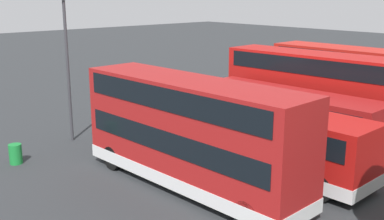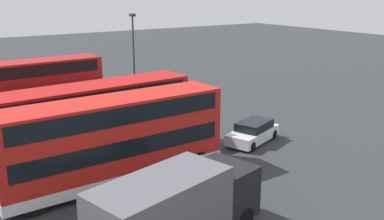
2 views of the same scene
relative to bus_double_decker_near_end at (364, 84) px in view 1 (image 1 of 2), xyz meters
name	(u,v)px [view 1 (image 1 of 2)]	position (x,y,z in m)	size (l,w,h in m)	color
ground_plane	(175,113)	(7.15, -9.47, -2.45)	(140.00, 140.00, 0.00)	#2D3033
bus_double_decker_near_end	(364,84)	(0.00, 0.00, 0.00)	(2.88, 12.05, 4.55)	red
bus_double_decker_second	(325,91)	(3.73, -0.34, 0.00)	(3.40, 12.21, 4.55)	#B71411
bus_single_deck_third	(288,116)	(7.16, -0.24, -0.83)	(3.00, 10.19, 2.95)	#A51919
bus_single_deck_fourth	(249,131)	(10.65, 0.15, -0.83)	(2.94, 12.04, 2.95)	#B71411
bus_double_decker_fifth	(190,131)	(14.51, 0.40, 0.00)	(3.00, 10.90, 4.55)	#A51919
car_hatchback_silver	(234,89)	(0.73, -10.16, -1.75)	(3.12, 4.58, 1.43)	silver
lamp_post_tall	(67,57)	(15.10, -8.70, 2.11)	(0.70, 0.30, 7.77)	#38383D
waste_bin_yellow	(16,154)	(18.82, -7.20, -1.98)	(0.60, 0.60, 0.95)	#197F33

